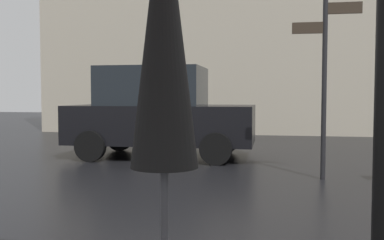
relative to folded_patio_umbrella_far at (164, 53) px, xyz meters
The scene contains 3 objects.
folded_patio_umbrella_far is the anchor object (origin of this frame).
parked_car_left 7.84m from the folded_patio_umbrella_far, 104.46° to the left, with size 4.02×2.00×1.99m.
street_signpost 5.67m from the folded_patio_umbrella_far, 76.50° to the left, with size 1.08×0.08×3.01m.
Camera 1 is at (-0.25, -2.55, 1.38)m, focal length 41.32 mm.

